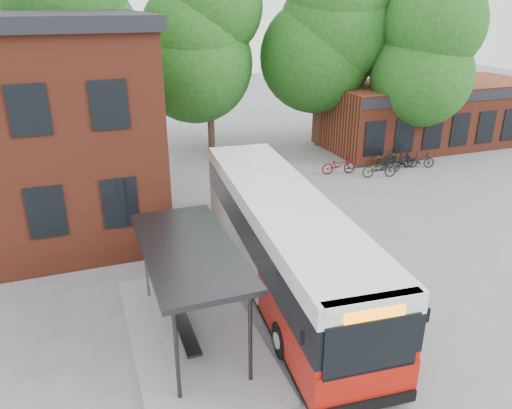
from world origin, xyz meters
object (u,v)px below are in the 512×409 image
object	(u,v)px
bicycle_2	(379,168)
bicycle_6	(399,160)
bicycle_5	(403,160)
bicycle_7	(421,160)
bicycle_0	(339,165)
bicycle_3	(389,161)
bicycle_4	(386,157)
bus_shelter	(191,292)
city_bus	(282,241)

from	to	relation	value
bicycle_2	bicycle_6	size ratio (longest dim) A/B	1.07
bicycle_5	bicycle_7	bearing A→B (deg)	-116.28
bicycle_0	bicycle_3	size ratio (longest dim) A/B	1.26
bicycle_0	bicycle_3	xyz separation A→B (m)	(3.12, -0.22, -0.05)
bicycle_7	bicycle_6	bearing A→B (deg)	87.30
bicycle_2	bicycle_4	xyz separation A→B (m)	(1.55, 1.74, -0.04)
bicycle_4	bicycle_7	xyz separation A→B (m)	(1.58, -1.15, 0.01)
bicycle_7	bus_shelter	bearing A→B (deg)	144.35
bicycle_3	bicycle_4	bearing A→B (deg)	-39.66
bicycle_3	bicycle_5	distance (m)	0.76
city_bus	bicycle_7	world-z (taller)	city_bus
bicycle_5	bicycle_2	bearing A→B (deg)	84.06
bus_shelter	city_bus	distance (m)	3.94
city_bus	bicycle_3	bearing A→B (deg)	46.17
bicycle_4	bicycle_6	bearing A→B (deg)	-154.94
bicycle_3	bicycle_7	world-z (taller)	bicycle_7
bicycle_2	bicycle_3	bearing A→B (deg)	-39.13
bicycle_4	bicycle_7	bearing A→B (deg)	-134.32
bicycle_3	bicycle_4	xyz separation A→B (m)	(0.23, 0.70, 0.01)
bus_shelter	bicycle_7	size ratio (longest dim) A/B	4.51
bicycle_2	bicycle_4	bearing A→B (deg)	-29.10
bicycle_2	bicycle_6	xyz separation A→B (m)	(1.99, 1.08, -0.03)
bus_shelter	bicycle_2	size ratio (longest dim) A/B	3.71
city_bus	bicycle_6	xyz separation A→B (m)	(11.17, 9.32, -1.12)
bicycle_4	bicycle_7	distance (m)	1.95
bicycle_5	bicycle_7	xyz separation A→B (m)	(1.17, -0.05, -0.08)
bicycle_4	bicycle_5	world-z (taller)	bicycle_5
bicycle_3	bicycle_6	world-z (taller)	bicycle_6
bicycle_2	bicycle_7	world-z (taller)	bicycle_2
bicycle_0	bicycle_6	size ratio (longest dim) A/B	1.07
bus_shelter	bicycle_3	world-z (taller)	bus_shelter
bus_shelter	bicycle_4	size ratio (longest dim) A/B	4.04
bicycle_0	bicycle_7	distance (m)	4.97
city_bus	bicycle_4	world-z (taller)	city_bus
bicycle_3	bicycle_5	bearing A→B (deg)	-144.50
bicycle_5	bicycle_7	world-z (taller)	bicycle_5
bicycle_4	bicycle_0	bearing A→B (deg)	89.79
bus_shelter	city_bus	bearing A→B (deg)	27.47
bicycle_7	bicycle_3	bearing A→B (deg)	96.28
bicycle_7	city_bus	bearing A→B (deg)	146.04
city_bus	bicycle_4	size ratio (longest dim) A/B	7.20
bus_shelter	bicycle_6	xyz separation A→B (m)	(14.67, 11.13, -0.99)
bicycle_2	bicycle_5	bearing A→B (deg)	-59.29
bus_shelter	city_bus	xyz separation A→B (m)	(3.50, 1.82, 0.13)
city_bus	bicycle_7	size ratio (longest dim) A/B	8.04
bicycle_4	bicycle_6	distance (m)	0.79
bicycle_5	bicycle_6	distance (m)	0.45
bicycle_2	bus_shelter	bearing A→B (deg)	141.04
bicycle_0	bicycle_2	bearing A→B (deg)	-115.88
bicycle_5	bus_shelter	bearing A→B (deg)	102.14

